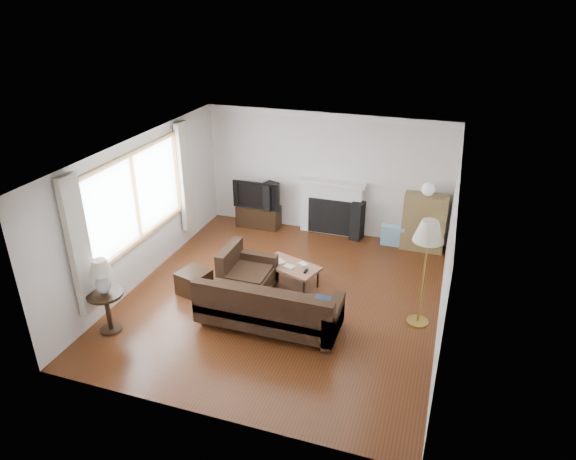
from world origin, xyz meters
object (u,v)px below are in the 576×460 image
(tv_stand, at_px, (259,216))
(side_table, at_px, (108,312))
(sectional_sofa, at_px, (269,305))
(floor_lamp, at_px, (423,274))
(bookshelf, at_px, (424,222))
(coffee_table, at_px, (291,274))

(tv_stand, xyz_separation_m, side_table, (-0.76, -4.17, 0.10))
(sectional_sofa, height_order, side_table, sectional_sofa)
(tv_stand, height_order, side_table, side_table)
(floor_lamp, bearing_deg, side_table, -159.26)
(sectional_sofa, distance_m, side_table, 2.38)
(sectional_sofa, bearing_deg, tv_stand, 113.75)
(bookshelf, bearing_deg, coffee_table, -134.01)
(tv_stand, relative_size, bookshelf, 0.81)
(coffee_table, height_order, side_table, side_table)
(tv_stand, bearing_deg, bookshelf, 0.46)
(sectional_sofa, xyz_separation_m, side_table, (-2.22, -0.85, -0.05))
(sectional_sofa, distance_m, coffee_table, 1.27)
(tv_stand, relative_size, side_table, 1.39)
(tv_stand, distance_m, floor_lamp, 4.43)
(bookshelf, bearing_deg, floor_lamp, -86.03)
(sectional_sofa, bearing_deg, coffee_table, 93.10)
(tv_stand, height_order, bookshelf, bookshelf)
(sectional_sofa, relative_size, floor_lamp, 1.35)
(sectional_sofa, height_order, floor_lamp, floor_lamp)
(sectional_sofa, height_order, coffee_table, sectional_sofa)
(coffee_table, bearing_deg, tv_stand, 142.81)
(tv_stand, relative_size, sectional_sofa, 0.39)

